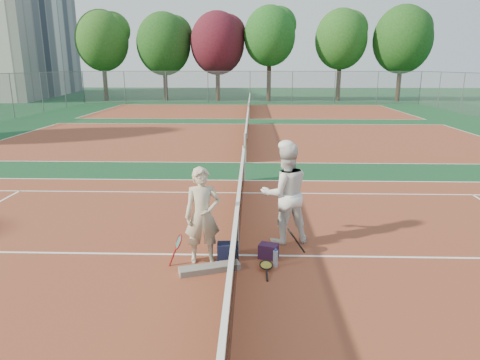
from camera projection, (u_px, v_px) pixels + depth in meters
The scene contains 24 objects.
ground at pixel (238, 255), 8.09m from camera, with size 130.00×130.00×0.00m, color #103C1F.
court_main at pixel (238, 255), 8.08m from camera, with size 23.77×10.97×0.01m, color brown.
court_far_a at pixel (247, 138), 21.12m from camera, with size 23.77×10.97×0.01m, color brown.
court_far_b at pixel (249, 111), 34.16m from camera, with size 23.77×10.97×0.01m, color brown.
net_main at pixel (237, 230), 7.95m from camera, with size 0.10×10.98×1.02m, color black, non-canonical shape.
net_far_a at pixel (247, 128), 20.99m from camera, with size 0.10×10.98×1.02m, color black, non-canonical shape.
net_far_b at pixel (249, 104), 34.03m from camera, with size 0.10×10.98×1.02m, color black, non-canonical shape.
fence_back at pixel (250, 87), 40.53m from camera, with size 32.00×0.06×3.00m, color slate, non-canonical shape.
apartment_block at pixel (9, 30), 49.43m from camera, with size 10.00×22.00×15.00m, color beige.
player_a at pixel (202, 215), 7.64m from camera, with size 0.64×0.42×1.76m, color beige.
player_b at pixel (285, 194), 8.49m from camera, with size 0.98×0.77×2.02m, color white.
racket_red at pixel (179, 250), 7.64m from camera, with size 0.26×0.27×0.57m, color maroon, non-canonical shape.
racket_black_held at pixel (292, 241), 8.08m from camera, with size 0.36×0.27×0.51m, color black, non-canonical shape.
racket_spare at pixel (266, 266), 7.53m from camera, with size 0.60×0.27×0.11m, color black, non-canonical shape.
sports_bag_navy at pixel (228, 251), 7.90m from camera, with size 0.39×0.27×0.31m, color black.
sports_bag_purple at pixel (269, 251), 7.93m from camera, with size 0.34×0.24×0.28m, color #28102C.
net_cover_canvas at pixel (210, 268), 7.44m from camera, with size 1.07×0.25×0.11m, color slate.
water_bottle at pixel (275, 259), 7.59m from camera, with size 0.09×0.09×0.30m, color #C9E4FF.
tree_back_0 at pixel (102, 41), 42.93m from camera, with size 5.22×5.22×8.94m.
tree_back_1 at pixel (164, 44), 43.13m from camera, with size 5.42×5.42×8.74m.
tree_back_maroon at pixel (217, 43), 42.61m from camera, with size 5.38×5.38×8.77m.
tree_back_3 at pixel (270, 36), 42.06m from camera, with size 5.06×5.06×9.24m.
tree_back_4 at pixel (341, 39), 42.54m from camera, with size 5.15×5.15×9.01m.
tree_back_5 at pixel (403, 40), 42.07m from camera, with size 5.73×5.73×9.29m.
Camera 1 is at (0.26, -7.44, 3.47)m, focal length 32.00 mm.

